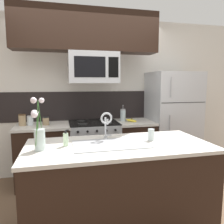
# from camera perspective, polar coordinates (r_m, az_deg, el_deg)

# --- Properties ---
(ground_plane) EXTENTS (10.00, 10.00, 0.00)m
(ground_plane) POSITION_cam_1_polar(r_m,az_deg,el_deg) (2.94, -1.76, -23.84)
(ground_plane) COLOR brown
(rear_partition) EXTENTS (5.20, 0.10, 2.60)m
(rear_partition) POSITION_cam_1_polar(r_m,az_deg,el_deg) (3.83, -1.29, 4.10)
(rear_partition) COLOR silver
(rear_partition) RESTS_ON ground
(splash_band) EXTENTS (2.90, 0.01, 0.48)m
(splash_band) POSITION_cam_1_polar(r_m,az_deg,el_deg) (3.74, -5.61, 1.67)
(splash_band) COLOR black
(splash_band) RESTS_ON rear_partition
(back_counter_left) EXTENTS (0.80, 0.65, 0.91)m
(back_counter_left) POSITION_cam_1_polar(r_m,az_deg,el_deg) (3.54, -17.32, -10.48)
(back_counter_left) COLOR black
(back_counter_left) RESTS_ON ground
(back_counter_right) EXTENTS (0.62, 0.65, 0.91)m
(back_counter_right) POSITION_cam_1_polar(r_m,az_deg,el_deg) (3.72, 5.72, -9.28)
(back_counter_right) COLOR black
(back_counter_right) RESTS_ON ground
(stove_range) EXTENTS (0.76, 0.64, 0.93)m
(stove_range) POSITION_cam_1_polar(r_m,az_deg,el_deg) (3.56, -4.75, -9.94)
(stove_range) COLOR #B7BABF
(stove_range) RESTS_ON ground
(microwave) EXTENTS (0.74, 0.40, 0.46)m
(microwave) POSITION_cam_1_polar(r_m,az_deg,el_deg) (3.38, -4.94, 11.41)
(microwave) COLOR #B7BABF
(upper_cabinet_band) EXTENTS (2.12, 0.34, 0.60)m
(upper_cabinet_band) POSITION_cam_1_polar(r_m,az_deg,el_deg) (3.42, -6.59, 20.32)
(upper_cabinet_band) COLOR black
(refrigerator) EXTENTS (0.79, 0.74, 1.71)m
(refrigerator) POSITION_cam_1_polar(r_m,az_deg,el_deg) (3.92, 15.26, -2.63)
(refrigerator) COLOR #B7BABF
(refrigerator) RESTS_ON ground
(storage_jar_tall) EXTENTS (0.10, 0.10, 0.17)m
(storage_jar_tall) POSITION_cam_1_polar(r_m,az_deg,el_deg) (3.47, -22.38, -1.91)
(storage_jar_tall) COLOR #997F5B
(storage_jar_tall) RESTS_ON back_counter_left
(storage_jar_medium) EXTENTS (0.09, 0.09, 0.14)m
(storage_jar_medium) POSITION_cam_1_polar(r_m,az_deg,el_deg) (3.46, -20.60, -2.10)
(storage_jar_medium) COLOR silver
(storage_jar_medium) RESTS_ON back_counter_left
(storage_jar_short) EXTENTS (0.09, 0.09, 0.12)m
(storage_jar_short) POSITION_cam_1_polar(r_m,az_deg,el_deg) (3.41, -16.89, -2.23)
(storage_jar_short) COLOR #997F5B
(storage_jar_short) RESTS_ON back_counter_left
(banana_bunch) EXTENTS (0.19, 0.12, 0.08)m
(banana_bunch) POSITION_cam_1_polar(r_m,az_deg,el_deg) (3.53, 5.14, -2.24)
(banana_bunch) COLOR yellow
(banana_bunch) RESTS_ON back_counter_right
(french_press) EXTENTS (0.09, 0.09, 0.27)m
(french_press) POSITION_cam_1_polar(r_m,az_deg,el_deg) (3.60, 2.87, -0.79)
(french_press) COLOR silver
(french_press) RESTS_ON back_counter_right
(island_counter) EXTENTS (1.89, 0.88, 0.91)m
(island_counter) POSITION_cam_1_polar(r_m,az_deg,el_deg) (2.44, 1.82, -18.65)
(island_counter) COLOR black
(island_counter) RESTS_ON ground
(kitchen_sink) EXTENTS (0.76, 0.44, 0.16)m
(kitchen_sink) POSITION_cam_1_polar(r_m,az_deg,el_deg) (2.27, -0.36, -10.15)
(kitchen_sink) COLOR #ADAFB5
(kitchen_sink) RESTS_ON island_counter
(sink_faucet) EXTENTS (0.14, 0.14, 0.31)m
(sink_faucet) POSITION_cam_1_polar(r_m,az_deg,el_deg) (2.42, -1.51, -2.57)
(sink_faucet) COLOR #B7BABF
(sink_faucet) RESTS_ON island_counter
(dish_soap_bottle) EXTENTS (0.06, 0.05, 0.16)m
(dish_soap_bottle) POSITION_cam_1_polar(r_m,az_deg,el_deg) (2.24, -11.98, -6.97)
(dish_soap_bottle) COLOR beige
(dish_soap_bottle) RESTS_ON island_counter
(drinking_glass) EXTENTS (0.07, 0.07, 0.13)m
(drinking_glass) POSITION_cam_1_polar(r_m,az_deg,el_deg) (2.43, 10.17, -5.86)
(drinking_glass) COLOR silver
(drinking_glass) RESTS_ON island_counter
(flower_vase) EXTENTS (0.12, 0.24, 0.50)m
(flower_vase) POSITION_cam_1_polar(r_m,az_deg,el_deg) (2.14, -18.59, -5.19)
(flower_vase) COLOR silver
(flower_vase) RESTS_ON island_counter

